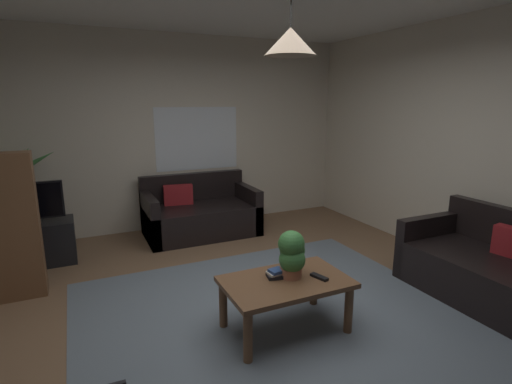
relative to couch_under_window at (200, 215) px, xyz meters
name	(u,v)px	position (x,y,z in m)	size (l,w,h in m)	color
floor	(270,314)	(-0.08, -2.36, -0.28)	(5.07, 5.73, 0.02)	brown
rug	(281,324)	(-0.08, -2.56, -0.27)	(3.30, 3.15, 0.01)	slate
wall_back	(181,133)	(-0.08, 0.53, 1.12)	(5.19, 0.06, 2.78)	beige
wall_right	(482,145)	(2.48, -2.36, 1.12)	(0.06, 5.73, 2.78)	beige
window_pane	(197,139)	(0.15, 0.50, 1.03)	(1.25, 0.01, 0.92)	white
couch_under_window	(200,215)	(0.00, 0.00, 0.00)	(1.53, 0.89, 0.82)	black
couch_right_side	(485,269)	(1.95, -2.93, 0.00)	(0.89, 1.39, 0.82)	black
coffee_table	(285,288)	(-0.09, -2.64, 0.10)	(1.01, 0.63, 0.44)	brown
book_on_table_0	(275,276)	(-0.14, -2.56, 0.18)	(0.14, 0.12, 0.03)	black
book_on_table_1	(276,273)	(-0.14, -2.56, 0.21)	(0.13, 0.11, 0.02)	beige
book_on_table_2	(277,271)	(-0.13, -2.57, 0.23)	(0.11, 0.10, 0.02)	#2D4C8C
remote_on_table_0	(319,277)	(0.18, -2.72, 0.18)	(0.05, 0.16, 0.02)	black
potted_plant_on_table	(292,253)	(-0.01, -2.60, 0.37)	(0.24, 0.26, 0.39)	#B77051
tv_stand	(33,244)	(-2.07, -0.25, -0.02)	(0.90, 0.44, 0.50)	black
tv	(27,203)	(-2.07, -0.27, 0.47)	(0.75, 0.16, 0.47)	black
potted_palm_corner	(22,205)	(-2.18, 0.21, 0.34)	(0.79, 0.80, 1.38)	#4C4C51
pendant_lamp	(290,41)	(-0.09, -2.64, 1.98)	(0.37, 0.37, 0.62)	black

